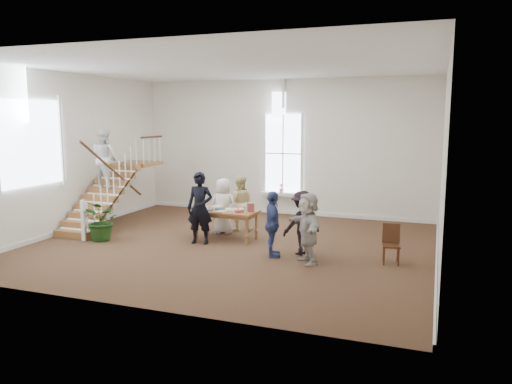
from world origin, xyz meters
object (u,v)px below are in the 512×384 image
at_px(side_chair, 391,242).
at_px(elderly_woman, 223,206).
at_px(woman_cluster_c, 308,228).
at_px(floor_plant, 102,221).
at_px(woman_cluster_a, 272,224).
at_px(woman_cluster_b, 302,223).
at_px(police_officer, 200,208).
at_px(library_table, 226,213).
at_px(person_yellow, 240,203).

bearing_deg(side_chair, elderly_woman, 155.32).
distance_m(woman_cluster_c, side_chair, 1.91).
bearing_deg(floor_plant, woman_cluster_a, 1.20).
bearing_deg(woman_cluster_b, woman_cluster_a, -10.96).
relative_size(floor_plant, side_chair, 1.22).
relative_size(woman_cluster_b, woman_cluster_c, 0.95).
xyz_separation_m(police_officer, floor_plant, (-2.57, -0.65, -0.39)).
xyz_separation_m(library_table, elderly_woman, (-0.35, 0.60, 0.08)).
distance_m(woman_cluster_a, floor_plant, 4.73).
xyz_separation_m(library_table, woman_cluster_a, (1.71, -1.20, 0.08)).
distance_m(person_yellow, side_chair, 4.80).
xyz_separation_m(woman_cluster_b, side_chair, (2.07, 0.00, -0.28)).
height_order(person_yellow, woman_cluster_a, person_yellow).
distance_m(woman_cluster_c, floor_plant, 5.63).
distance_m(library_table, person_yellow, 1.10).
bearing_deg(woman_cluster_c, floor_plant, -125.29).
distance_m(elderly_woman, woman_cluster_b, 2.98).
height_order(woman_cluster_b, side_chair, woman_cluster_b).
bearing_deg(person_yellow, side_chair, 139.32).
bearing_deg(police_officer, floor_plant, -172.41).
bearing_deg(floor_plant, police_officer, 14.20).
relative_size(library_table, woman_cluster_a, 1.10).
bearing_deg(person_yellow, floor_plant, 20.98).
relative_size(police_officer, person_yellow, 1.16).
bearing_deg(elderly_woman, side_chair, 160.47).
relative_size(person_yellow, woman_cluster_b, 1.04).
height_order(police_officer, woman_cluster_a, police_officer).
xyz_separation_m(police_officer, person_yellow, (0.40, 1.75, -0.13)).
height_order(elderly_woman, woman_cluster_a, elderly_woman).
xyz_separation_m(woman_cluster_b, floor_plant, (-5.32, -0.55, -0.22)).
height_order(woman_cluster_b, floor_plant, woman_cluster_b).
bearing_deg(police_officer, elderly_woman, 78.81).
height_order(woman_cluster_a, floor_plant, woman_cluster_a).
distance_m(library_table, elderly_woman, 0.70).
relative_size(woman_cluster_a, woman_cluster_c, 0.97).
xyz_separation_m(elderly_woman, woman_cluster_b, (2.66, -1.35, -0.01)).
distance_m(library_table, woman_cluster_c, 2.97).
distance_m(woman_cluster_a, side_chair, 2.72).
relative_size(woman_cluster_c, side_chair, 1.81).
height_order(library_table, police_officer, police_officer).
bearing_deg(floor_plant, elderly_woman, 35.48).
xyz_separation_m(library_table, police_officer, (-0.45, -0.65, 0.23)).
bearing_deg(person_yellow, library_table, 74.34).
relative_size(person_yellow, floor_plant, 1.47).
xyz_separation_m(police_officer, woman_cluster_c, (3.06, -0.75, -0.13)).
height_order(woman_cluster_b, woman_cluster_c, woman_cluster_c).
distance_m(library_table, side_chair, 4.45).
bearing_deg(side_chair, floor_plant, 175.51).
relative_size(library_table, side_chair, 1.93).
bearing_deg(police_officer, woman_cluster_b, -8.70).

